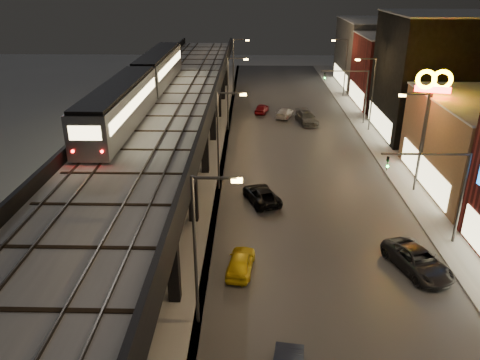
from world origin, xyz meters
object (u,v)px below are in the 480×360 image
object	(u,v)px
car_taxi	(241,263)
car_mid_dark	(285,113)
subway_train	(143,83)
car_onc_dark	(417,261)
car_onc_white	(306,118)
car_mid_silver	(261,195)
car_far_white	(262,109)

from	to	relation	value
car_taxi	car_mid_dark	size ratio (longest dim) A/B	0.91
subway_train	car_onc_dark	distance (m)	30.00
car_taxi	car_onc_white	distance (m)	34.82
car_onc_white	car_onc_dark	bearing A→B (deg)	-94.94
car_mid_silver	car_far_white	world-z (taller)	car_mid_silver
subway_train	car_taxi	size ratio (longest dim) A/B	8.61
subway_train	car_far_white	size ratio (longest dim) A/B	9.03
subway_train	car_mid_silver	xyz separation A→B (m)	(11.62, -9.28, -7.64)
car_far_white	car_onc_dark	xyz separation A→B (m)	(9.49, -38.46, 0.10)
car_far_white	subway_train	bearing A→B (deg)	70.27
car_mid_dark	car_onc_dark	bearing A→B (deg)	119.02
subway_train	car_onc_dark	world-z (taller)	subway_train
car_mid_silver	car_far_white	distance (m)	28.44
car_mid_silver	car_far_white	bearing A→B (deg)	-110.78
car_mid_silver	car_mid_dark	bearing A→B (deg)	-117.63
car_taxi	car_mid_dark	bearing A→B (deg)	-90.90
car_mid_dark	car_far_white	world-z (taller)	car_far_white
subway_train	car_mid_silver	size ratio (longest dim) A/B	7.12
subway_train	car_onc_white	bearing A→B (deg)	38.44
car_mid_dark	car_onc_white	distance (m)	3.83
car_taxi	car_far_white	world-z (taller)	car_taxi
car_taxi	car_onc_dark	world-z (taller)	car_onc_dark
car_onc_dark	car_onc_white	bearing A→B (deg)	77.26
car_far_white	car_taxi	bearing A→B (deg)	99.61
car_mid_silver	car_mid_dark	distance (m)	26.56
car_mid_dark	car_far_white	distance (m)	3.79
subway_train	car_far_white	distance (m)	23.97
subway_train	car_far_white	bearing A→B (deg)	57.53
car_mid_dark	car_onc_white	bearing A→B (deg)	152.97
car_mid_silver	car_onc_dark	distance (m)	14.21
subway_train	car_mid_dark	world-z (taller)	subway_train
car_onc_dark	car_taxi	bearing A→B (deg)	162.61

